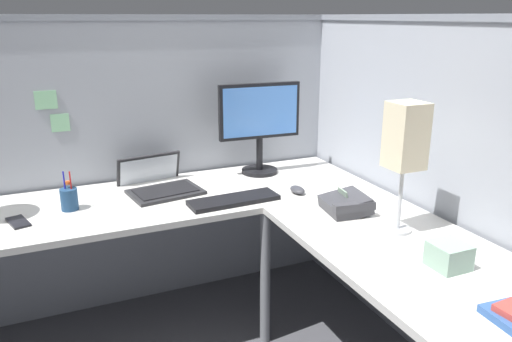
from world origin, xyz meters
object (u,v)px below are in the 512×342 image
keyboard (234,200)px  desk_lamp_paper (406,140)px  computer_mouse (297,190)px  laptop (158,184)px  monitor (260,121)px  tissue_box (449,256)px  pen_cup (69,199)px  office_phone (346,205)px  cell_phone (18,222)px

keyboard → desk_lamp_paper: size_ratio=0.81×
computer_mouse → laptop: bearing=150.5°
desk_lamp_paper → monitor: bearing=101.5°
laptop → tissue_box: (0.74, -1.24, 0.02)m
pen_cup → tissue_box: pen_cup is taller
keyboard → office_phone: office_phone is taller
laptop → pen_cup: pen_cup is taller
computer_mouse → pen_cup: bearing=168.4°
monitor → desk_lamp_paper: bearing=-78.5°
laptop → desk_lamp_paper: (0.78, -0.92, 0.36)m
keyboard → cell_phone: 0.94m
desk_lamp_paper → tissue_box: (-0.04, -0.32, -0.34)m
office_phone → desk_lamp_paper: size_ratio=0.43×
computer_mouse → office_phone: bearing=-76.0°
computer_mouse → keyboard: bearing=178.9°
cell_phone → desk_lamp_paper: (1.43, -0.71, 0.38)m
laptop → tissue_box: bearing=-59.3°
monitor → laptop: bearing=-176.5°
cell_phone → laptop: bearing=1.1°
monitor → keyboard: monitor is taller
keyboard → computer_mouse: (0.34, -0.01, 0.01)m
pen_cup → office_phone: 1.25m
pen_cup → office_phone: (1.13, -0.53, -0.02)m
monitor → tissue_box: (0.15, -1.28, -0.25)m
monitor → pen_cup: size_ratio=2.78×
cell_phone → tissue_box: bearing=-53.3°
computer_mouse → desk_lamp_paper: (0.16, -0.57, 0.37)m
monitor → keyboard: bearing=-128.6°
tissue_box → cell_phone: bearing=143.3°
keyboard → cell_phone: (-0.93, 0.13, -0.01)m
cell_phone → office_phone: size_ratio=0.63×
laptop → keyboard: 0.44m
office_phone → tissue_box: office_phone is taller
computer_mouse → office_phone: office_phone is taller
laptop → pen_cup: (-0.43, -0.13, 0.03)m
laptop → computer_mouse: laptop is taller
keyboard → pen_cup: (-0.72, 0.21, 0.04)m
monitor → cell_phone: 1.29m
desk_lamp_paper → tissue_box: 0.47m
cell_phone → monitor: bearing=-5.4°
office_phone → tissue_box: (0.04, -0.58, 0.01)m
keyboard → pen_cup: size_ratio=2.39×
monitor → laptop: 0.64m
desk_lamp_paper → keyboard: bearing=130.8°
cell_phone → keyboard: bearing=-24.8°
monitor → keyboard: (-0.30, -0.38, -0.28)m
pen_cup → keyboard: bearing=-16.4°
pen_cup → cell_phone: 0.23m
computer_mouse → tissue_box: (0.12, -0.89, 0.03)m
monitor → computer_mouse: 0.47m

